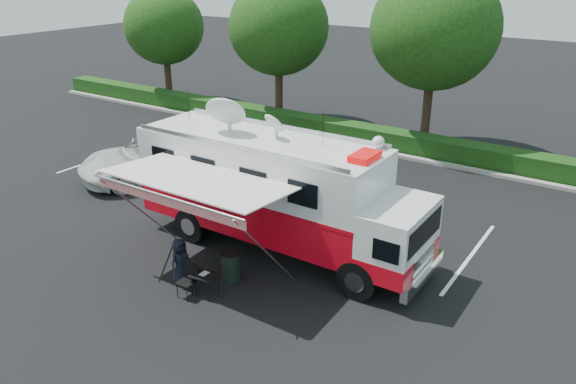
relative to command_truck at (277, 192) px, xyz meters
name	(u,v)px	position (x,y,z in m)	size (l,w,h in m)	color
ground_plane	(280,249)	(0.09, 0.00, -2.06)	(120.00, 120.00, 0.00)	black
back_border	(455,51)	(1.23, 12.90, 2.94)	(60.00, 6.14, 8.87)	#9E998E
stall_lines	(313,214)	(-0.41, 3.00, -2.06)	(24.12, 5.50, 0.01)	silver
command_truck	(277,192)	(0.00, 0.00, 0.00)	(10.03, 2.76, 4.82)	black
awning	(194,184)	(-0.90, -2.86, 1.04)	(5.47, 2.81, 3.30)	silver
white_suv	(156,176)	(-8.37, 2.49, -2.06)	(3.01, 6.53, 1.82)	silver
person	(182,283)	(-1.14, -3.40, -2.06)	(0.72, 0.47, 1.47)	black
folding_table	(204,276)	(-0.12, -3.50, -1.43)	(0.88, 0.69, 0.68)	black
folding_chair	(189,277)	(-0.51, -3.74, -1.48)	(0.50, 0.52, 0.99)	black
trash_bin	(231,265)	(-0.06, -2.38, -1.60)	(0.62, 0.62, 0.92)	black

